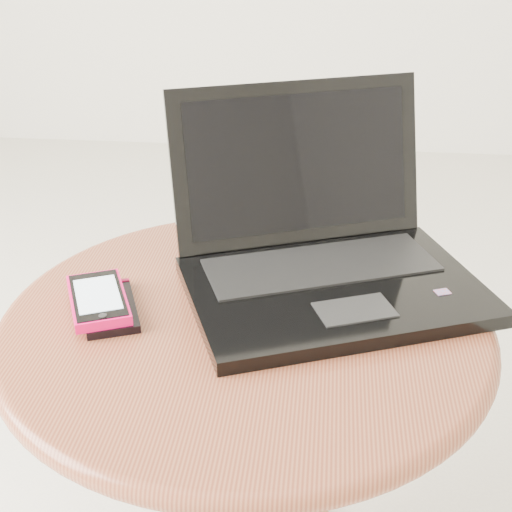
# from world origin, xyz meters

# --- Properties ---
(table) EXTENTS (0.57, 0.57, 0.45)m
(table) POSITION_xyz_m (0.04, 0.10, 0.35)
(table) COLOR #562818
(table) RESTS_ON ground
(laptop) EXTENTS (0.42, 0.40, 0.22)m
(laptop) POSITION_xyz_m (0.13, 0.19, 0.49)
(laptop) COLOR black
(laptop) RESTS_ON table
(phone_black) EXTENTS (0.10, 0.13, 0.01)m
(phone_black) POSITION_xyz_m (-0.11, 0.09, 0.45)
(phone_black) COLOR black
(phone_black) RESTS_ON table
(phone_pink) EXTENTS (0.10, 0.13, 0.01)m
(phone_pink) POSITION_xyz_m (-0.12, 0.09, 0.47)
(phone_pink) COLOR #F30A5A
(phone_pink) RESTS_ON phone_black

